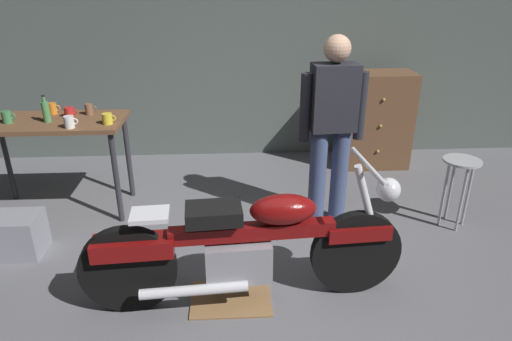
{
  "coord_description": "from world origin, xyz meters",
  "views": [
    {
      "loc": [
        -0.23,
        -2.61,
        2.11
      ],
      "look_at": [
        -0.05,
        0.7,
        0.65
      ],
      "focal_mm": 31.56,
      "sensor_mm": 36.0,
      "label": 1
    }
  ],
  "objects_px": {
    "shop_stool": "(460,175)",
    "bottle": "(46,111)",
    "mug_red_diner": "(69,112)",
    "mug_green_speckled": "(7,117)",
    "mug_white_ceramic": "(69,122)",
    "mug_brown_stoneware": "(89,109)",
    "mug_yellow_tall": "(108,119)",
    "person_standing": "(332,125)",
    "motorcycle": "(248,245)",
    "storage_bin": "(14,235)",
    "mug_orange_travel": "(53,109)",
    "wooden_dresser": "(374,120)"
  },
  "relations": [
    {
      "from": "mug_red_diner",
      "to": "bottle",
      "type": "relative_size",
      "value": 0.48
    },
    {
      "from": "mug_white_ceramic",
      "to": "mug_brown_stoneware",
      "type": "distance_m",
      "value": 0.4
    },
    {
      "from": "mug_brown_stoneware",
      "to": "bottle",
      "type": "height_order",
      "value": "bottle"
    },
    {
      "from": "mug_orange_travel",
      "to": "mug_yellow_tall",
      "type": "bearing_deg",
      "value": -29.79
    },
    {
      "from": "mug_green_speckled",
      "to": "motorcycle",
      "type": "bearing_deg",
      "value": -33.61
    },
    {
      "from": "mug_green_speckled",
      "to": "mug_yellow_tall",
      "type": "xyz_separation_m",
      "value": [
        0.88,
        -0.08,
        -0.01
      ]
    },
    {
      "from": "mug_green_speckled",
      "to": "mug_white_ceramic",
      "type": "distance_m",
      "value": 0.61
    },
    {
      "from": "mug_white_ceramic",
      "to": "mug_orange_travel",
      "type": "bearing_deg",
      "value": 123.77
    },
    {
      "from": "mug_yellow_tall",
      "to": "mug_brown_stoneware",
      "type": "distance_m",
      "value": 0.38
    },
    {
      "from": "storage_bin",
      "to": "mug_green_speckled",
      "type": "distance_m",
      "value": 1.06
    },
    {
      "from": "motorcycle",
      "to": "shop_stool",
      "type": "bearing_deg",
      "value": 22.01
    },
    {
      "from": "person_standing",
      "to": "mug_white_ceramic",
      "type": "relative_size",
      "value": 14.04
    },
    {
      "from": "storage_bin",
      "to": "bottle",
      "type": "distance_m",
      "value": 1.09
    },
    {
      "from": "person_standing",
      "to": "storage_bin",
      "type": "height_order",
      "value": "person_standing"
    },
    {
      "from": "wooden_dresser",
      "to": "mug_yellow_tall",
      "type": "distance_m",
      "value": 2.96
    },
    {
      "from": "mug_green_speckled",
      "to": "mug_white_ceramic",
      "type": "xyz_separation_m",
      "value": [
        0.59,
        -0.17,
        -0.0
      ]
    },
    {
      "from": "mug_green_speckled",
      "to": "mug_brown_stoneware",
      "type": "bearing_deg",
      "value": 18.79
    },
    {
      "from": "mug_white_ceramic",
      "to": "mug_brown_stoneware",
      "type": "height_order",
      "value": "mug_white_ceramic"
    },
    {
      "from": "person_standing",
      "to": "mug_green_speckled",
      "type": "xyz_separation_m",
      "value": [
        -2.82,
        0.29,
        0.03
      ]
    },
    {
      "from": "mug_white_ceramic",
      "to": "mug_red_diner",
      "type": "distance_m",
      "value": 0.35
    },
    {
      "from": "wooden_dresser",
      "to": "storage_bin",
      "type": "bearing_deg",
      "value": -153.72
    },
    {
      "from": "motorcycle",
      "to": "mug_white_ceramic",
      "type": "xyz_separation_m",
      "value": [
        -1.46,
        1.19,
        0.5
      ]
    },
    {
      "from": "mug_red_diner",
      "to": "mug_yellow_tall",
      "type": "bearing_deg",
      "value": -30.63
    },
    {
      "from": "mug_green_speckled",
      "to": "mug_yellow_tall",
      "type": "distance_m",
      "value": 0.89
    },
    {
      "from": "mug_brown_stoneware",
      "to": "bottle",
      "type": "xyz_separation_m",
      "value": [
        -0.31,
        -0.21,
        0.05
      ]
    },
    {
      "from": "storage_bin",
      "to": "mug_orange_travel",
      "type": "relative_size",
      "value": 4.06
    },
    {
      "from": "mug_yellow_tall",
      "to": "mug_red_diner",
      "type": "bearing_deg",
      "value": 149.37
    },
    {
      "from": "mug_green_speckled",
      "to": "mug_orange_travel",
      "type": "height_order",
      "value": "mug_green_speckled"
    },
    {
      "from": "mug_orange_travel",
      "to": "mug_brown_stoneware",
      "type": "height_order",
      "value": "mug_orange_travel"
    },
    {
      "from": "mug_brown_stoneware",
      "to": "mug_white_ceramic",
      "type": "bearing_deg",
      "value": -98.23
    },
    {
      "from": "person_standing",
      "to": "shop_stool",
      "type": "distance_m",
      "value": 1.21
    },
    {
      "from": "mug_white_ceramic",
      "to": "person_standing",
      "type": "bearing_deg",
      "value": -2.91
    },
    {
      "from": "wooden_dresser",
      "to": "mug_white_ceramic",
      "type": "bearing_deg",
      "value": -158.72
    },
    {
      "from": "mug_red_diner",
      "to": "mug_green_speckled",
      "type": "bearing_deg",
      "value": -161.53
    },
    {
      "from": "shop_stool",
      "to": "mug_yellow_tall",
      "type": "xyz_separation_m",
      "value": [
        -3.05,
        0.36,
        0.45
      ]
    },
    {
      "from": "motorcycle",
      "to": "mug_yellow_tall",
      "type": "height_order",
      "value": "motorcycle"
    },
    {
      "from": "mug_red_diner",
      "to": "mug_yellow_tall",
      "type": "distance_m",
      "value": 0.47
    },
    {
      "from": "bottle",
      "to": "mug_white_ceramic",
      "type": "bearing_deg",
      "value": -36.01
    },
    {
      "from": "shop_stool",
      "to": "wooden_dresser",
      "type": "distance_m",
      "value": 1.48
    },
    {
      "from": "storage_bin",
      "to": "person_standing",
      "type": "bearing_deg",
      "value": 8.69
    },
    {
      "from": "mug_red_diner",
      "to": "mug_yellow_tall",
      "type": "relative_size",
      "value": 0.98
    },
    {
      "from": "person_standing",
      "to": "storage_bin",
      "type": "relative_size",
      "value": 3.8
    },
    {
      "from": "mug_orange_travel",
      "to": "mug_yellow_tall",
      "type": "distance_m",
      "value": 0.67
    },
    {
      "from": "mug_green_speckled",
      "to": "mug_yellow_tall",
      "type": "bearing_deg",
      "value": -5.0
    },
    {
      "from": "person_standing",
      "to": "wooden_dresser",
      "type": "bearing_deg",
      "value": -125.85
    },
    {
      "from": "mug_red_diner",
      "to": "mug_orange_travel",
      "type": "distance_m",
      "value": 0.2
    },
    {
      "from": "motorcycle",
      "to": "bottle",
      "type": "height_order",
      "value": "bottle"
    },
    {
      "from": "mug_green_speckled",
      "to": "wooden_dresser",
      "type": "bearing_deg",
      "value": 15.56
    },
    {
      "from": "mug_brown_stoneware",
      "to": "bottle",
      "type": "relative_size",
      "value": 0.44
    },
    {
      "from": "shop_stool",
      "to": "bottle",
      "type": "height_order",
      "value": "bottle"
    }
  ]
}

